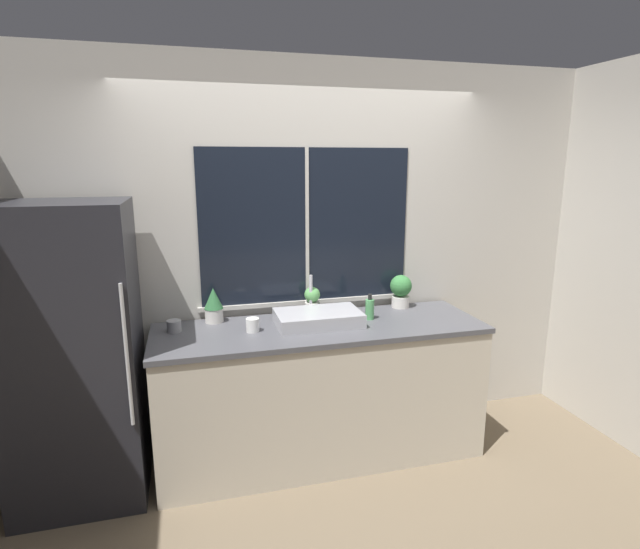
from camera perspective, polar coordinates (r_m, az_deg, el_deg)
ground_plane at (r=3.47m, az=1.62°, el=-22.53°), size 14.00×14.00×0.00m
wall_back at (r=3.61m, az=-1.61°, el=2.34°), size 8.00×0.09×2.70m
wall_left at (r=4.47m, az=-32.25°, el=2.37°), size 0.06×7.00×2.70m
wall_right at (r=5.20m, az=20.18°, el=4.75°), size 0.06×7.00×2.70m
counter at (r=3.51m, az=0.06°, el=-13.16°), size 2.19×0.70×0.94m
refrigerator at (r=3.30m, az=-26.37°, el=-8.24°), size 0.74×0.68×1.79m
sink at (r=3.35m, az=-0.22°, el=-4.96°), size 0.56×0.40×0.29m
potted_plant_left at (r=3.45m, az=-12.06°, el=-3.40°), size 0.13×0.13×0.24m
potted_plant_center at (r=3.55m, az=-0.90°, el=-2.97°), size 0.11×0.11×0.20m
potted_plant_right at (r=3.76m, az=9.22°, el=-1.74°), size 0.16×0.16×0.25m
soap_bottle at (r=3.46m, az=5.70°, el=-3.91°), size 0.06×0.06×0.18m
mug_grey at (r=3.34m, az=-16.34°, el=-5.68°), size 0.09×0.09×0.08m
mug_white at (r=3.24m, az=-7.71°, el=-5.74°), size 0.08×0.08×0.09m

